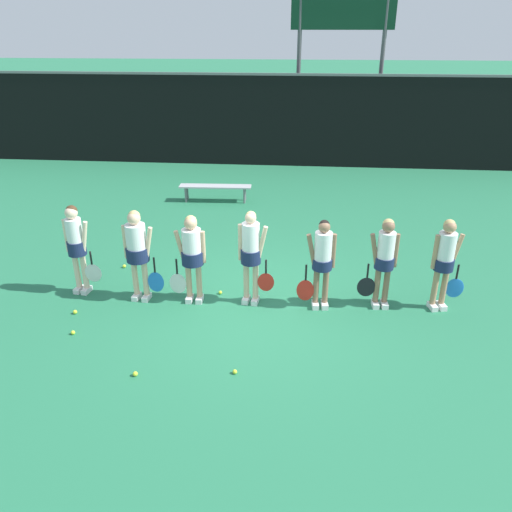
% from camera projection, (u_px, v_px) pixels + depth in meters
% --- Properties ---
extents(ground_plane, '(140.00, 140.00, 0.00)m').
position_uv_depth(ground_plane, '(256.00, 301.00, 8.90)').
color(ground_plane, '#26724C').
extents(fence_windscreen, '(60.00, 0.08, 3.07)m').
position_uv_depth(fence_windscreen, '(282.00, 121.00, 16.90)').
color(fence_windscreen, black).
rests_on(fence_windscreen, ground_plane).
extents(scoreboard, '(3.38, 0.15, 5.75)m').
position_uv_depth(scoreboard, '(342.00, 26.00, 16.32)').
color(scoreboard, '#515156').
rests_on(scoreboard, ground_plane).
extents(bench_courtside, '(2.00, 0.45, 0.45)m').
position_uv_depth(bench_courtside, '(215.00, 188.00, 13.80)').
color(bench_courtside, '#B2B2B7').
rests_on(bench_courtside, ground_plane).
extents(player_0, '(0.62, 0.33, 1.67)m').
position_uv_depth(player_0, '(76.00, 243.00, 8.82)').
color(player_0, beige).
rests_on(player_0, ground_plane).
extents(player_1, '(0.68, 0.40, 1.67)m').
position_uv_depth(player_1, '(137.00, 248.00, 8.58)').
color(player_1, beige).
rests_on(player_1, ground_plane).
extents(player_2, '(0.67, 0.38, 1.61)m').
position_uv_depth(player_2, '(192.00, 252.00, 8.54)').
color(player_2, tan).
rests_on(player_2, ground_plane).
extents(player_3, '(0.63, 0.35, 1.70)m').
position_uv_depth(player_3, '(251.00, 251.00, 8.48)').
color(player_3, beige).
rests_on(player_3, ground_plane).
extents(player_4, '(0.63, 0.34, 1.61)m').
position_uv_depth(player_4, '(322.00, 258.00, 8.36)').
color(player_4, '#8C664C').
rests_on(player_4, ground_plane).
extents(player_5, '(0.63, 0.33, 1.62)m').
position_uv_depth(player_5, '(384.00, 257.00, 8.37)').
color(player_5, '#8C664C').
rests_on(player_5, ground_plane).
extents(player_6, '(0.63, 0.35, 1.63)m').
position_uv_depth(player_6, '(445.00, 258.00, 8.30)').
color(player_6, tan).
rests_on(player_6, ground_plane).
extents(tennis_ball_0, '(0.06, 0.06, 0.06)m').
position_uv_depth(tennis_ball_0, '(220.00, 292.00, 9.13)').
color(tennis_ball_0, '#CCE033').
rests_on(tennis_ball_0, ground_plane).
extents(tennis_ball_1, '(0.07, 0.07, 0.07)m').
position_uv_depth(tennis_ball_1, '(235.00, 372.00, 7.04)').
color(tennis_ball_1, '#CCE033').
rests_on(tennis_ball_1, ground_plane).
extents(tennis_ball_2, '(0.07, 0.07, 0.07)m').
position_uv_depth(tennis_ball_2, '(75.00, 312.00, 8.50)').
color(tennis_ball_2, '#CCE033').
rests_on(tennis_ball_2, ground_plane).
extents(tennis_ball_3, '(0.07, 0.07, 0.07)m').
position_uv_depth(tennis_ball_3, '(135.00, 374.00, 6.99)').
color(tennis_ball_3, '#CCE033').
rests_on(tennis_ball_3, ground_plane).
extents(tennis_ball_4, '(0.07, 0.07, 0.07)m').
position_uv_depth(tennis_ball_4, '(73.00, 333.00, 7.94)').
color(tennis_ball_4, '#CCE033').
rests_on(tennis_ball_4, ground_plane).
extents(tennis_ball_5, '(0.07, 0.07, 0.07)m').
position_uv_depth(tennis_ball_5, '(124.00, 266.00, 10.12)').
color(tennis_ball_5, '#CCE033').
rests_on(tennis_ball_5, ground_plane).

